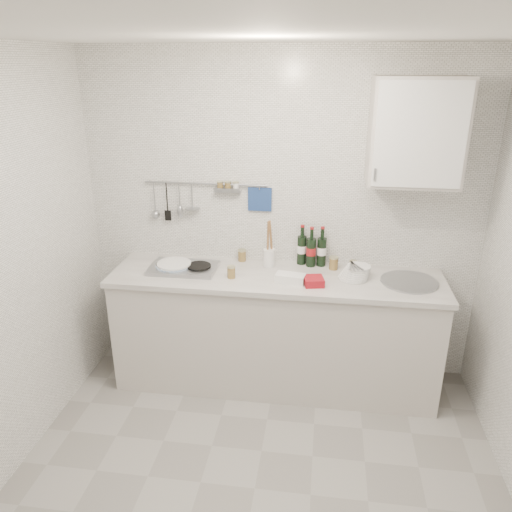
% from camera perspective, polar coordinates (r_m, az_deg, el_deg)
% --- Properties ---
extents(floor, '(3.00, 3.00, 0.00)m').
position_cam_1_polar(floor, '(3.30, -0.15, -25.04)').
color(floor, gray).
rests_on(floor, ground).
extents(ceiling, '(3.00, 3.00, 0.00)m').
position_cam_1_polar(ceiling, '(2.27, -0.21, 24.24)').
color(ceiling, silver).
rests_on(ceiling, back_wall).
extents(back_wall, '(3.00, 0.02, 2.50)m').
position_cam_1_polar(back_wall, '(3.83, 2.84, 4.14)').
color(back_wall, silver).
rests_on(back_wall, floor).
extents(counter, '(2.44, 0.64, 0.96)m').
position_cam_1_polar(counter, '(3.89, 2.29, -8.75)').
color(counter, '#B8B1AA').
rests_on(counter, floor).
extents(wall_rail, '(0.98, 0.09, 0.34)m').
position_cam_1_polar(wall_rail, '(3.85, -6.10, 6.85)').
color(wall_rail, '#93969B').
rests_on(wall_rail, back_wall).
extents(wall_cabinet, '(0.60, 0.38, 0.70)m').
position_cam_1_polar(wall_cabinet, '(3.54, 17.85, 13.34)').
color(wall_cabinet, '#B8B1AA').
rests_on(wall_cabinet, back_wall).
extents(plate_stack_hob, '(0.29, 0.28, 0.05)m').
position_cam_1_polar(plate_stack_hob, '(3.79, -9.52, -1.19)').
color(plate_stack_hob, '#517FB9').
rests_on(plate_stack_hob, counter).
extents(plate_stack_sink, '(0.23, 0.22, 0.10)m').
position_cam_1_polar(plate_stack_sink, '(3.66, 11.32, -1.85)').
color(plate_stack_sink, white).
rests_on(plate_stack_sink, counter).
extents(wine_bottles, '(0.22, 0.11, 0.31)m').
position_cam_1_polar(wine_bottles, '(3.81, 6.37, 1.14)').
color(wine_bottles, black).
rests_on(wine_bottles, counter).
extents(butter_dish, '(0.22, 0.14, 0.06)m').
position_cam_1_polar(butter_dish, '(3.54, 3.95, -2.55)').
color(butter_dish, white).
rests_on(butter_dish, counter).
extents(strawberry_punnet, '(0.16, 0.16, 0.06)m').
position_cam_1_polar(strawberry_punnet, '(3.52, 6.61, -2.87)').
color(strawberry_punnet, '#B21320').
rests_on(strawberry_punnet, counter).
extents(utensil_crock, '(0.09, 0.09, 0.37)m').
position_cam_1_polar(utensil_crock, '(3.79, 1.51, 0.08)').
color(utensil_crock, white).
rests_on(utensil_crock, counter).
extents(jar_a, '(0.07, 0.07, 0.09)m').
position_cam_1_polar(jar_a, '(3.91, -1.60, 0.10)').
color(jar_a, brown).
rests_on(jar_a, counter).
extents(jar_b, '(0.06, 0.06, 0.07)m').
position_cam_1_polar(jar_b, '(3.82, 11.02, -1.02)').
color(jar_b, brown).
rests_on(jar_b, counter).
extents(jar_c, '(0.07, 0.07, 0.10)m').
position_cam_1_polar(jar_c, '(3.79, 8.86, -0.79)').
color(jar_c, brown).
rests_on(jar_c, counter).
extents(jar_d, '(0.06, 0.06, 0.09)m').
position_cam_1_polar(jar_d, '(3.60, -2.84, -1.83)').
color(jar_d, brown).
rests_on(jar_d, counter).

